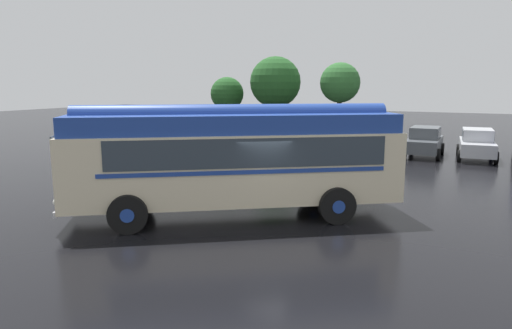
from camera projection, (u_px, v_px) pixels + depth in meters
name	position (u px, v px, depth m)	size (l,w,h in m)	color
ground_plane	(258.00, 217.00, 14.17)	(120.00, 120.00, 0.00)	black
vintage_bus	(234.00, 156.00, 14.03)	(9.66, 7.79, 3.49)	beige
car_near_left	(329.00, 137.00, 28.23)	(2.12, 4.28, 1.66)	#B7BABF
car_mid_left	(374.00, 140.00, 26.84)	(2.13, 4.28, 1.66)	silver
car_mid_right	(425.00, 141.00, 26.23)	(1.96, 4.20, 1.66)	#4C5156
car_far_right	(477.00, 144.00, 25.09)	(2.17, 4.30, 1.66)	#B7BABF
tree_far_left	(228.00, 94.00, 39.08)	(2.84, 2.84, 4.69)	#4C3823
tree_left_of_centre	(274.00, 82.00, 37.34)	(4.16, 4.16, 6.33)	#4C3823
tree_centre	(339.00, 84.00, 35.11)	(3.08, 3.08, 5.73)	#4C3823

